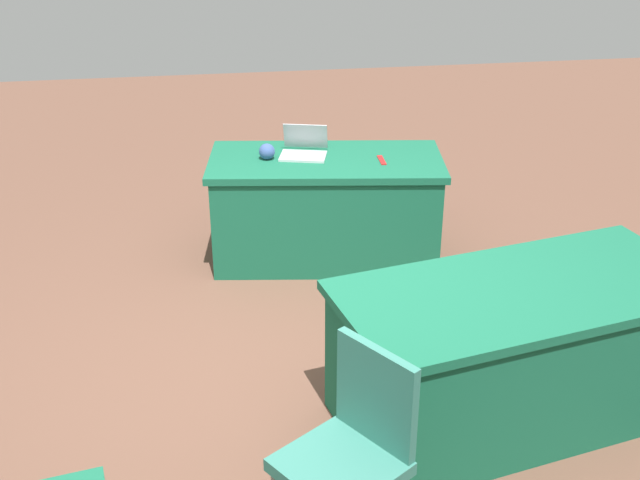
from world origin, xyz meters
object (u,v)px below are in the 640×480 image
table_foreground (326,208)px  scissors_red (382,160)px  yarn_ball (267,151)px  laptop_silver (304,150)px  chair_tucked_left (353,444)px  table_back_left (517,352)px

table_foreground → scissors_red: (-0.38, 0.10, 0.39)m
yarn_ball → table_foreground: bearing=173.0°
laptop_silver → scissors_red: (-0.52, 0.20, -0.04)m
scissors_red → chair_tucked_left: bearing=-13.0°
table_back_left → scissors_red: size_ratio=11.18×
table_foreground → table_back_left: same height
table_foreground → table_back_left: 2.09m
laptop_silver → table_back_left: bearing=126.7°
scissors_red → table_back_left: bearing=11.2°
yarn_ball → laptop_silver: bearing=-171.3°
table_back_left → yarn_ball: size_ratio=17.95×
chair_tucked_left → yarn_ball: 2.79m
table_foreground → table_back_left: size_ratio=0.86×
table_foreground → chair_tucked_left: chair_tucked_left is taller
table_back_left → laptop_silver: bearing=-68.3°
chair_tucked_left → laptop_silver: size_ratio=2.47×
table_foreground → laptop_silver: laptop_silver is taller
chair_tucked_left → scissors_red: size_ratio=5.24×
table_back_left → yarn_ball: (1.09, -2.03, 0.44)m
table_foreground → table_back_left: bearing=108.9°
table_foreground → laptop_silver: bearing=-32.3°
chair_tucked_left → scissors_red: 2.72m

